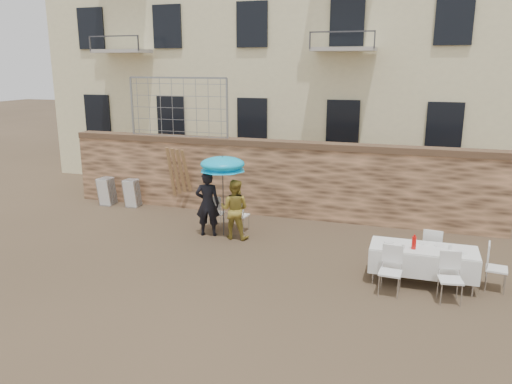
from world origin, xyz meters
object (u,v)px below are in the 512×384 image
(banquet_table, at_px, (424,249))
(table_chair_back, at_px, (432,249))
(man_suit, at_px, (208,204))
(soda_bottle, at_px, (414,243))
(umbrella, at_px, (223,166))
(table_chair_side, at_px, (497,267))
(couple_chair_left, at_px, (216,212))
(table_chair_front_right, at_px, (451,279))
(table_chair_front_left, at_px, (390,271))
(chair_stack_right, at_px, (135,192))
(couple_chair_right, at_px, (240,214))
(woman_dress, at_px, (235,209))
(chair_stack_left, at_px, (110,190))

(banquet_table, relative_size, table_chair_back, 2.19)
(man_suit, bearing_deg, soda_bottle, 148.87)
(umbrella, relative_size, table_chair_side, 2.05)
(banquet_table, bearing_deg, table_chair_back, 75.96)
(man_suit, relative_size, table_chair_back, 1.80)
(couple_chair_left, height_order, banquet_table, couple_chair_left)
(couple_chair_left, bearing_deg, table_chair_back, 163.40)
(couple_chair_left, bearing_deg, table_chair_side, 159.79)
(couple_chair_left, height_order, table_chair_front_right, same)
(banquet_table, relative_size, table_chair_front_right, 2.19)
(banquet_table, bearing_deg, table_chair_side, 4.09)
(table_chair_front_left, relative_size, chair_stack_right, 1.04)
(man_suit, xyz_separation_m, couple_chair_right, (0.70, 0.55, -0.38))
(table_chair_front_right, bearing_deg, couple_chair_right, 143.65)
(woman_dress, xyz_separation_m, banquet_table, (4.62, -1.40, -0.05))
(couple_chair_left, distance_m, table_chair_front_left, 5.49)
(man_suit, height_order, table_chair_side, man_suit)
(banquet_table, distance_m, chair_stack_right, 9.32)
(umbrella, distance_m, table_chair_front_right, 6.08)
(couple_chair_right, relative_size, table_chair_side, 1.00)
(table_chair_side, xyz_separation_m, chair_stack_left, (-11.01, 3.20, -0.02))
(umbrella, xyz_separation_m, table_chair_side, (6.37, -1.40, -1.38))
(table_chair_back, bearing_deg, table_chair_front_right, 106.65)
(man_suit, xyz_separation_m, table_chair_front_right, (5.87, -2.15, -0.38))
(soda_bottle, xyz_separation_m, table_chair_front_left, (-0.40, -0.60, -0.43))
(umbrella, xyz_separation_m, couple_chair_right, (0.30, 0.45, -1.38))
(table_chair_front_right, distance_m, chair_stack_right, 10.06)
(woman_dress, xyz_separation_m, table_chair_side, (6.02, -1.30, -0.30))
(umbrella, height_order, table_chair_front_left, umbrella)
(table_chair_front_right, bearing_deg, couple_chair_left, 146.52)
(woman_dress, relative_size, table_chair_front_left, 1.62)
(table_chair_back, bearing_deg, chair_stack_right, -9.96)
(couple_chair_right, xyz_separation_m, soda_bottle, (4.47, -2.10, 0.43))
(man_suit, xyz_separation_m, chair_stack_left, (-4.24, 1.90, -0.40))
(table_chair_front_left, bearing_deg, chair_stack_right, 158.00)
(table_chair_front_right, bearing_deg, soda_bottle, 130.60)
(woman_dress, distance_m, table_chair_side, 6.17)
(table_chair_front_right, bearing_deg, chair_stack_right, 147.48)
(couple_chair_right, bearing_deg, woman_dress, 101.20)
(couple_chair_right, xyz_separation_m, table_chair_front_left, (4.07, -2.70, 0.00))
(chair_stack_right, bearing_deg, soda_bottle, -22.05)
(table_chair_side, bearing_deg, woman_dress, 84.77)
(chair_stack_right, bearing_deg, woman_dress, -24.92)
(couple_chair_left, xyz_separation_m, table_chair_back, (5.57, -1.15, 0.00))
(table_chair_front_right, bearing_deg, table_chair_back, 92.16)
(table_chair_front_right, xyz_separation_m, table_chair_back, (-0.30, 1.55, 0.00))
(woman_dress, relative_size, banquet_table, 0.74)
(table_chair_front_left, bearing_deg, table_chair_back, 67.23)
(table_chair_front_left, height_order, table_chair_back, same)
(soda_bottle, bearing_deg, umbrella, 160.94)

